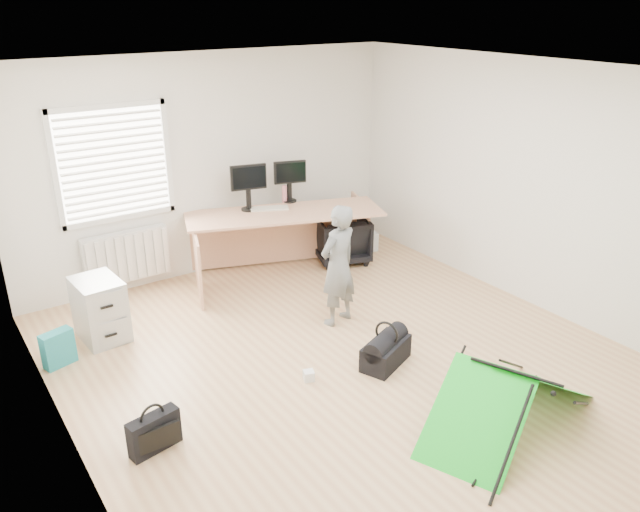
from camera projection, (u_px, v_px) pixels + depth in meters
ground at (343, 359)px, 6.09m from camera, size 5.50×5.50×0.00m
back_wall at (212, 165)px, 7.66m from camera, size 5.00×0.02×2.70m
window at (114, 164)px, 6.92m from camera, size 1.20×0.06×1.20m
radiator at (127, 256)px, 7.32m from camera, size 1.00×0.12×0.60m
desk at (285, 243)px, 7.81m from camera, size 2.52×1.52×0.82m
filing_cabinet at (100, 309)px, 6.35m from camera, size 0.46×0.59×0.65m
monitor_left at (248, 194)px, 7.65m from camera, size 0.45×0.20×0.42m
monitor_right at (289, 187)px, 7.98m from camera, size 0.42×0.21×0.39m
keyboard at (269, 208)px, 7.76m from camera, size 0.50×0.34×0.02m
thermos at (284, 194)px, 7.99m from camera, size 0.08×0.08×0.22m
office_chair at (342, 239)px, 8.24m from camera, size 0.85×0.86×0.62m
person at (338, 265)px, 6.53m from camera, size 0.54×0.41×1.33m
kite at (512, 399)px, 5.04m from camera, size 1.83×1.32×0.52m
storage_crate at (358, 241)px, 8.65m from camera, size 0.53×0.42×0.26m
tote_bag at (58, 348)px, 5.92m from camera, size 0.32×0.21×0.35m
laptop_bag at (154, 433)px, 4.82m from camera, size 0.43×0.20×0.31m
white_box at (309, 376)px, 5.73m from camera, size 0.12×0.12×0.10m
duffel_bag at (386, 353)px, 5.96m from camera, size 0.61×0.46×0.24m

